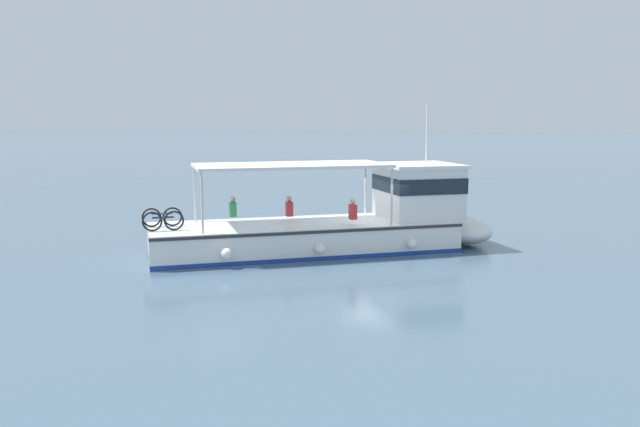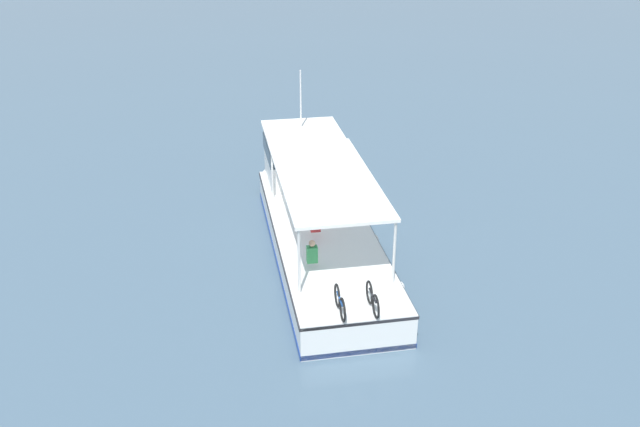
% 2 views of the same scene
% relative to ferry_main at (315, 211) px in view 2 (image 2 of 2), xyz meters
% --- Properties ---
extents(ground_plane, '(400.00, 400.00, 0.00)m').
position_rel_ferry_main_xyz_m(ground_plane, '(-1.05, -0.71, -1.02)').
color(ground_plane, slate).
extents(ferry_main, '(11.49, 10.83, 5.32)m').
position_rel_ferry_main_xyz_m(ferry_main, '(0.00, 0.00, 0.00)').
color(ferry_main, white).
rests_on(ferry_main, ground).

